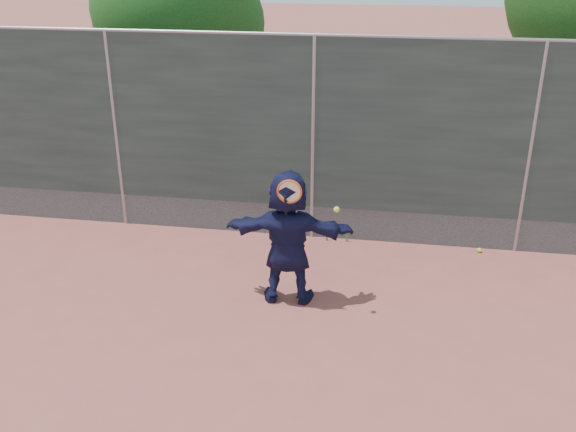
# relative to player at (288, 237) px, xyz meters

# --- Properties ---
(ground) EXTENTS (80.00, 80.00, 0.00)m
(ground) POSITION_rel_player_xyz_m (0.05, -1.62, -0.86)
(ground) COLOR #9E4C42
(ground) RESTS_ON ground
(player) EXTENTS (1.61, 0.58, 1.71)m
(player) POSITION_rel_player_xyz_m (0.00, 0.00, 0.00)
(player) COLOR #15173C
(player) RESTS_ON ground
(ball_ground) EXTENTS (0.07, 0.07, 0.07)m
(ball_ground) POSITION_rel_player_xyz_m (2.54, 1.73, -0.82)
(ball_ground) COLOR #BBF235
(ball_ground) RESTS_ON ground
(fence) EXTENTS (20.00, 0.06, 3.03)m
(fence) POSITION_rel_player_xyz_m (0.05, 1.88, 0.73)
(fence) COLOR #38423D
(fence) RESTS_ON ground
(swing_action) EXTENTS (0.73, 0.13, 0.51)m
(swing_action) POSITION_rel_player_xyz_m (0.10, -0.20, 0.64)
(swing_action) COLOR #EC4C16
(swing_action) RESTS_ON ground
(tree_left) EXTENTS (3.15, 3.00, 4.53)m
(tree_left) POSITION_rel_player_xyz_m (-2.80, 4.93, 2.08)
(tree_left) COLOR #382314
(tree_left) RESTS_ON ground
(weed_clump) EXTENTS (0.68, 0.07, 0.30)m
(weed_clump) POSITION_rel_player_xyz_m (0.35, 1.76, -0.72)
(weed_clump) COLOR #387226
(weed_clump) RESTS_ON ground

